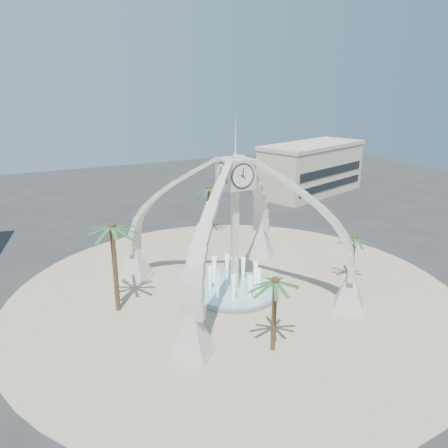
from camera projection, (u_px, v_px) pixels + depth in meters
name	position (u px, v px, depth m)	size (l,w,h in m)	color
ground	(234.00, 293.00, 39.70)	(140.00, 140.00, 0.00)	#282828
plaza	(234.00, 293.00, 39.70)	(40.00, 40.00, 0.06)	tan
clock_tower	(235.00, 225.00, 37.72)	(17.94, 17.94, 16.30)	#BAB2A5
fountain	(234.00, 290.00, 39.62)	(8.00, 8.00, 3.62)	gray
building_ne	(312.00, 168.00, 75.06)	(21.87, 14.17, 8.60)	beige
palm_east	(355.00, 238.00, 40.32)	(4.03, 4.03, 5.24)	brown
palm_west	(112.00, 227.00, 34.43)	(5.59, 5.59, 8.29)	brown
palm_north	(209.00, 189.00, 53.38)	(4.79, 4.79, 6.75)	brown
palm_south	(275.00, 282.00, 29.55)	(3.92, 3.92, 6.14)	brown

